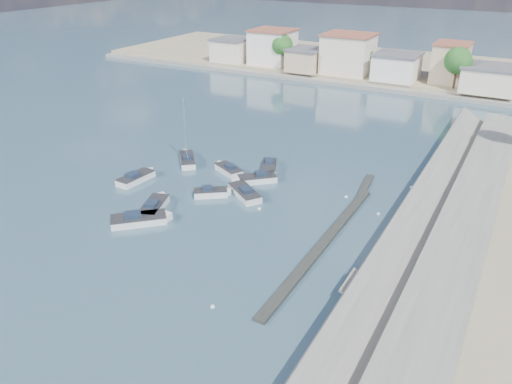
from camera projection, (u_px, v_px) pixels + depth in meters
ground at (356, 140)px, 74.92m from camera, size 400.00×400.00×0.00m
seawall_walkway at (455, 254)px, 45.20m from camera, size 5.00×90.00×1.80m
breakwater at (333, 231)px, 50.36m from camera, size 2.00×31.02×0.35m
far_shore_land at (430, 70)px, 115.47m from camera, size 160.00×40.00×1.40m
far_shore_quay at (408, 92)px, 99.10m from camera, size 160.00×2.50×0.80m
far_town at (473, 69)px, 97.08m from camera, size 113.01×12.80×8.35m
shore_trees at (454, 69)px, 90.64m from camera, size 74.56×38.32×7.92m
motorboat_a at (155, 206)px, 54.78m from camera, size 3.62×5.72×1.48m
motorboat_b at (212, 193)px, 57.71m from camera, size 3.98×3.50×1.48m
motorboat_c at (244, 192)px, 57.94m from camera, size 5.46×4.66×1.48m
motorboat_d at (255, 179)px, 61.23m from camera, size 4.70×4.56×1.48m
motorboat_e at (137, 178)px, 61.61m from camera, size 2.37×5.60×1.48m
motorboat_f at (228, 169)px, 63.93m from camera, size 4.73×3.49×1.48m
motorboat_g at (269, 168)px, 64.31m from camera, size 3.70×5.23×1.48m
motorboat_h at (142, 220)px, 52.02m from camera, size 5.64×5.50×1.48m
sailboat at (187, 159)px, 67.01m from camera, size 4.88×5.29×9.00m
mooring_buoys at (331, 231)px, 50.47m from camera, size 15.33×30.63×0.39m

